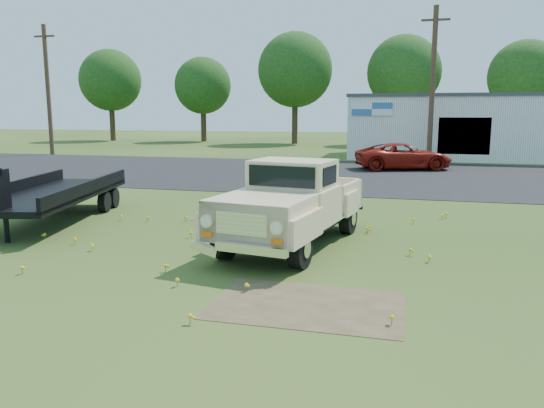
# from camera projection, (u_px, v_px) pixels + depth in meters

# --- Properties ---
(ground) EXTENTS (140.00, 140.00, 0.00)m
(ground) POSITION_uv_depth(u_px,v_px,m) (266.00, 251.00, 11.61)
(ground) COLOR #244014
(ground) RESTS_ON ground
(asphalt_lot) EXTENTS (90.00, 14.00, 0.02)m
(asphalt_lot) POSITION_uv_depth(u_px,v_px,m) (347.00, 175.00, 25.90)
(asphalt_lot) COLOR black
(asphalt_lot) RESTS_ON ground
(dirt_patch_a) EXTENTS (3.00, 2.00, 0.01)m
(dirt_patch_a) POSITION_uv_depth(u_px,v_px,m) (307.00, 305.00, 8.38)
(dirt_patch_a) COLOR #4B3D28
(dirt_patch_a) RESTS_ON ground
(dirt_patch_b) EXTENTS (2.20, 1.60, 0.01)m
(dirt_patch_b) POSITION_uv_depth(u_px,v_px,m) (232.00, 217.00, 15.45)
(dirt_patch_b) COLOR #4B3D28
(dirt_patch_b) RESTS_ON ground
(commercial_building) EXTENTS (14.20, 8.20, 4.15)m
(commercial_building) POSITION_uv_depth(u_px,v_px,m) (459.00, 126.00, 35.46)
(commercial_building) COLOR beige
(commercial_building) RESTS_ON ground
(utility_pole_west) EXTENTS (1.60, 0.30, 9.00)m
(utility_pole_west) POSITION_uv_depth(u_px,v_px,m) (48.00, 89.00, 37.31)
(utility_pole_west) COLOR #402D1E
(utility_pole_west) RESTS_ON ground
(utility_pole_mid) EXTENTS (1.60, 0.30, 9.00)m
(utility_pole_mid) POSITION_uv_depth(u_px,v_px,m) (432.00, 84.00, 30.78)
(utility_pole_mid) COLOR #402D1E
(utility_pole_mid) RESTS_ON ground
(treeline_a) EXTENTS (6.40, 6.40, 9.52)m
(treeline_a) POSITION_uv_depth(u_px,v_px,m) (110.00, 80.00, 55.67)
(treeline_a) COLOR #3A2B1A
(treeline_a) RESTS_ON ground
(treeline_b) EXTENTS (5.76, 5.76, 8.57)m
(treeline_b) POSITION_uv_depth(u_px,v_px,m) (203.00, 86.00, 54.22)
(treeline_b) COLOR #3A2B1A
(treeline_b) RESTS_ON ground
(treeline_c) EXTENTS (7.04, 7.04, 10.47)m
(treeline_c) POSITION_uv_depth(u_px,v_px,m) (295.00, 70.00, 50.07)
(treeline_c) COLOR #3A2B1A
(treeline_c) RESTS_ON ground
(treeline_d) EXTENTS (6.72, 6.72, 10.00)m
(treeline_d) POSITION_uv_depth(u_px,v_px,m) (404.00, 72.00, 48.56)
(treeline_d) COLOR #3A2B1A
(treeline_d) RESTS_ON ground
(treeline_e) EXTENTS (6.08, 6.08, 9.04)m
(treeline_e) POSITION_uv_depth(u_px,v_px,m) (525.00, 76.00, 44.73)
(treeline_e) COLOR #3A2B1A
(treeline_e) RESTS_ON ground
(vintage_pickup_truck) EXTENTS (2.97, 5.70, 1.97)m
(vintage_pickup_truck) POSITION_uv_depth(u_px,v_px,m) (293.00, 203.00, 12.02)
(vintage_pickup_truck) COLOR beige
(vintage_pickup_truck) RESTS_ON ground
(flatbed_trailer) EXTENTS (3.54, 6.85, 1.78)m
(flatbed_trailer) POSITION_uv_depth(u_px,v_px,m) (52.00, 190.00, 14.70)
(flatbed_trailer) COLOR black
(flatbed_trailer) RESTS_ON ground
(red_pickup) EXTENTS (5.43, 3.73, 1.38)m
(red_pickup) POSITION_uv_depth(u_px,v_px,m) (403.00, 157.00, 28.01)
(red_pickup) COLOR maroon
(red_pickup) RESTS_ON ground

